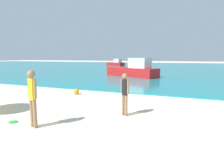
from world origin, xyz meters
TOP-DOWN VIEW (x-y plane):
  - water at (0.00, 40.34)m, footprint 160.00×60.00m
  - person_standing at (-1.22, 4.39)m, footprint 0.38×0.22m
  - frisbee at (-2.16, 4.47)m, footprint 0.26×0.26m
  - person_distant at (0.85, 6.46)m, footprint 0.33×0.20m
  - boat_near at (-2.41, 19.04)m, footprint 5.82×3.78m
  - boat_far at (-12.90, 41.15)m, footprint 4.91×3.45m
  - beach_ball at (-2.82, 9.09)m, footprint 0.31×0.31m

SIDE VIEW (x-z plane):
  - frisbee at x=-2.16m, z-range 0.00..0.03m
  - water at x=0.00m, z-range 0.00..0.06m
  - beach_ball at x=-2.82m, z-range 0.00..0.31m
  - boat_far at x=-12.90m, z-range -0.19..1.42m
  - boat_near at x=-2.41m, z-range -0.23..1.66m
  - person_distant at x=0.85m, z-range 0.10..1.58m
  - person_standing at x=-1.22m, z-range 0.11..1.79m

